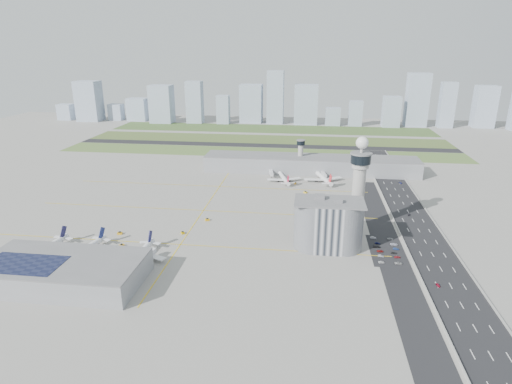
# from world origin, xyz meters

# --- Properties ---
(ground) EXTENTS (1000.00, 1000.00, 0.00)m
(ground) POSITION_xyz_m (0.00, 0.00, 0.00)
(ground) COLOR #9D9A92
(grass_strip_0) EXTENTS (480.00, 50.00, 0.08)m
(grass_strip_0) POSITION_xyz_m (-20.00, 225.00, 0.04)
(grass_strip_0) COLOR #4B6831
(grass_strip_0) RESTS_ON ground
(grass_strip_1) EXTENTS (480.00, 60.00, 0.08)m
(grass_strip_1) POSITION_xyz_m (-20.00, 300.00, 0.04)
(grass_strip_1) COLOR #516630
(grass_strip_1) RESTS_ON ground
(grass_strip_2) EXTENTS (480.00, 70.00, 0.08)m
(grass_strip_2) POSITION_xyz_m (-20.00, 380.00, 0.04)
(grass_strip_2) COLOR #445F2D
(grass_strip_2) RESTS_ON ground
(runway) EXTENTS (480.00, 22.00, 0.10)m
(runway) POSITION_xyz_m (-20.00, 262.00, 0.06)
(runway) COLOR black
(runway) RESTS_ON ground
(highway) EXTENTS (28.00, 500.00, 0.10)m
(highway) POSITION_xyz_m (115.00, 0.00, 0.05)
(highway) COLOR black
(highway) RESTS_ON ground
(barrier_left) EXTENTS (0.60, 500.00, 1.20)m
(barrier_left) POSITION_xyz_m (101.00, 0.00, 0.60)
(barrier_left) COLOR #9E9E99
(barrier_left) RESTS_ON ground
(barrier_right) EXTENTS (0.60, 500.00, 1.20)m
(barrier_right) POSITION_xyz_m (129.00, 0.00, 0.60)
(barrier_right) COLOR #9E9E99
(barrier_right) RESTS_ON ground
(landside_road) EXTENTS (18.00, 260.00, 0.08)m
(landside_road) POSITION_xyz_m (90.00, -10.00, 0.04)
(landside_road) COLOR black
(landside_road) RESTS_ON ground
(parking_lot) EXTENTS (20.00, 44.00, 0.10)m
(parking_lot) POSITION_xyz_m (88.00, -22.00, 0.05)
(parking_lot) COLOR black
(parking_lot) RESTS_ON ground
(taxiway_line_h_0) EXTENTS (260.00, 0.60, 0.01)m
(taxiway_line_h_0) POSITION_xyz_m (-40.00, -30.00, 0.01)
(taxiway_line_h_0) COLOR yellow
(taxiway_line_h_0) RESTS_ON ground
(taxiway_line_h_1) EXTENTS (260.00, 0.60, 0.01)m
(taxiway_line_h_1) POSITION_xyz_m (-40.00, 30.00, 0.01)
(taxiway_line_h_1) COLOR yellow
(taxiway_line_h_1) RESTS_ON ground
(taxiway_line_h_2) EXTENTS (260.00, 0.60, 0.01)m
(taxiway_line_h_2) POSITION_xyz_m (-40.00, 90.00, 0.01)
(taxiway_line_h_2) COLOR yellow
(taxiway_line_h_2) RESTS_ON ground
(taxiway_line_v) EXTENTS (0.60, 260.00, 0.01)m
(taxiway_line_v) POSITION_xyz_m (-40.00, 30.00, 0.01)
(taxiway_line_v) COLOR yellow
(taxiway_line_v) RESTS_ON ground
(control_tower) EXTENTS (14.00, 14.00, 64.50)m
(control_tower) POSITION_xyz_m (72.00, 8.00, 35.04)
(control_tower) COLOR #ADAAA5
(control_tower) RESTS_ON ground
(secondary_tower) EXTENTS (8.60, 8.60, 31.90)m
(secondary_tower) POSITION_xyz_m (30.00, 150.00, 18.80)
(secondary_tower) COLOR #ADAAA5
(secondary_tower) RESTS_ON ground
(admin_building) EXTENTS (42.00, 24.00, 33.50)m
(admin_building) POSITION_xyz_m (51.99, -22.00, 15.30)
(admin_building) COLOR #B2B2B7
(admin_building) RESTS_ON ground
(terminal_pier) EXTENTS (210.00, 32.00, 15.80)m
(terminal_pier) POSITION_xyz_m (40.00, 148.00, 7.90)
(terminal_pier) COLOR gray
(terminal_pier) RESTS_ON ground
(near_terminal) EXTENTS (84.00, 42.00, 13.00)m
(near_terminal) POSITION_xyz_m (-88.07, -82.02, 6.43)
(near_terminal) COLOR gray
(near_terminal) RESTS_ON ground
(airplane_near_a) EXTENTS (40.64, 45.23, 11.01)m
(airplane_near_a) POSITION_xyz_m (-117.86, -53.01, 5.50)
(airplane_near_a) COLOR white
(airplane_near_a) RESTS_ON ground
(airplane_near_b) EXTENTS (41.50, 45.62, 10.80)m
(airplane_near_b) POSITION_xyz_m (-93.78, -50.87, 5.40)
(airplane_near_b) COLOR white
(airplane_near_b) RESTS_ON ground
(airplane_near_c) EXTENTS (36.10, 41.66, 11.10)m
(airplane_near_c) POSITION_xyz_m (-58.11, -53.53, 5.55)
(airplane_near_c) COLOR white
(airplane_near_c) RESTS_ON ground
(airplane_far_a) EXTENTS (41.42, 45.31, 10.61)m
(airplane_far_a) POSITION_xyz_m (16.18, 112.93, 5.30)
(airplane_far_a) COLOR white
(airplane_far_a) RESTS_ON ground
(airplane_far_b) EXTENTS (48.28, 52.45, 12.10)m
(airplane_far_b) POSITION_xyz_m (52.18, 117.75, 6.05)
(airplane_far_b) COLOR white
(airplane_far_b) RESTS_ON ground
(jet_bridge_near_0) EXTENTS (5.39, 14.31, 5.70)m
(jet_bridge_near_0) POSITION_xyz_m (-113.00, -61.00, 2.85)
(jet_bridge_near_0) COLOR silver
(jet_bridge_near_0) RESTS_ON ground
(jet_bridge_near_1) EXTENTS (5.39, 14.31, 5.70)m
(jet_bridge_near_1) POSITION_xyz_m (-83.00, -61.00, 2.85)
(jet_bridge_near_1) COLOR silver
(jet_bridge_near_1) RESTS_ON ground
(jet_bridge_near_2) EXTENTS (5.39, 14.31, 5.70)m
(jet_bridge_near_2) POSITION_xyz_m (-53.00, -61.00, 2.85)
(jet_bridge_near_2) COLOR silver
(jet_bridge_near_2) RESTS_ON ground
(jet_bridge_far_0) EXTENTS (5.39, 14.31, 5.70)m
(jet_bridge_far_0) POSITION_xyz_m (2.00, 132.00, 2.85)
(jet_bridge_far_0) COLOR silver
(jet_bridge_far_0) RESTS_ON ground
(jet_bridge_far_1) EXTENTS (5.39, 14.31, 5.70)m
(jet_bridge_far_1) POSITION_xyz_m (52.00, 132.00, 2.85)
(jet_bridge_far_1) COLOR silver
(jet_bridge_far_1) RESTS_ON ground
(tug_0) EXTENTS (3.36, 2.52, 1.81)m
(tug_0) POSITION_xyz_m (-84.78, -19.79, 0.90)
(tug_0) COLOR #CD9311
(tug_0) RESTS_ON ground
(tug_1) EXTENTS (3.36, 3.65, 1.75)m
(tug_1) POSITION_xyz_m (-75.72, -37.40, 0.88)
(tug_1) COLOR #F1A813
(tug_1) RESTS_ON ground
(tug_2) EXTENTS (3.21, 3.43, 1.64)m
(tug_2) POSITION_xyz_m (-43.32, -13.64, 0.82)
(tug_2) COLOR #D5A704
(tug_2) RESTS_ON ground
(tug_3) EXTENTS (3.72, 3.26, 1.80)m
(tug_3) POSITION_xyz_m (-32.30, 10.71, 0.90)
(tug_3) COLOR gold
(tug_3) RESTS_ON ground
(tug_4) EXTENTS (2.13, 3.08, 1.78)m
(tug_4) POSITION_xyz_m (26.93, 106.36, 0.89)
(tug_4) COLOR orange
(tug_4) RESTS_ON ground
(tug_5) EXTENTS (3.47, 3.38, 1.67)m
(tug_5) POSITION_xyz_m (36.73, 81.50, 0.84)
(tug_5) COLOR gold
(tug_5) RESTS_ON ground
(car_lot_0) EXTENTS (3.54, 1.71, 1.17)m
(car_lot_0) POSITION_xyz_m (82.73, -38.82, 0.58)
(car_lot_0) COLOR white
(car_lot_0) RESTS_ON ground
(car_lot_1) EXTENTS (3.64, 1.67, 1.16)m
(car_lot_1) POSITION_xyz_m (83.55, -30.82, 0.58)
(car_lot_1) COLOR #969A9E
(car_lot_1) RESTS_ON ground
(car_lot_2) EXTENTS (4.11, 2.12, 1.11)m
(car_lot_2) POSITION_xyz_m (84.04, -24.37, 0.55)
(car_lot_2) COLOR maroon
(car_lot_2) RESTS_ON ground
(car_lot_3) EXTENTS (4.48, 2.13, 1.26)m
(car_lot_3) POSITION_xyz_m (82.99, -18.63, 0.63)
(car_lot_3) COLOR black
(car_lot_3) RESTS_ON ground
(car_lot_4) EXTENTS (3.53, 1.81, 1.15)m
(car_lot_4) POSITION_xyz_m (84.06, -13.20, 0.58)
(car_lot_4) COLOR #111658
(car_lot_4) RESTS_ON ground
(car_lot_5) EXTENTS (3.83, 1.43, 1.25)m
(car_lot_5) POSITION_xyz_m (82.28, -5.15, 0.62)
(car_lot_5) COLOR #B7B6C1
(car_lot_5) RESTS_ON ground
(car_lot_6) EXTENTS (4.52, 2.17, 1.24)m
(car_lot_6) POSITION_xyz_m (92.31, -38.97, 0.62)
(car_lot_6) COLOR #AAAAAA
(car_lot_6) RESTS_ON ground
(car_lot_7) EXTENTS (4.05, 2.09, 1.12)m
(car_lot_7) POSITION_xyz_m (93.04, -31.07, 0.56)
(car_lot_7) COLOR maroon
(car_lot_7) RESTS_ON ground
(car_lot_8) EXTENTS (3.58, 1.51, 1.21)m
(car_lot_8) POSITION_xyz_m (91.83, -25.81, 0.60)
(car_lot_8) COLOR #262728
(car_lot_8) RESTS_ON ground
(car_lot_9) EXTENTS (3.72, 1.62, 1.19)m
(car_lot_9) POSITION_xyz_m (94.20, -20.03, 0.59)
(car_lot_9) COLOR navy
(car_lot_9) RESTS_ON ground
(car_lot_10) EXTENTS (4.74, 2.56, 1.26)m
(car_lot_10) POSITION_xyz_m (94.08, -13.66, 0.63)
(car_lot_10) COLOR silver
(car_lot_10) RESTS_ON ground
(car_lot_11) EXTENTS (3.84, 1.68, 1.10)m
(car_lot_11) POSITION_xyz_m (93.09, -5.57, 0.55)
(car_lot_11) COLOR #999B9D
(car_lot_11) RESTS_ON ground
(car_hw_0) EXTENTS (1.88, 3.58, 1.16)m
(car_hw_0) POSITION_xyz_m (108.33, -61.04, 0.58)
(car_hw_0) COLOR maroon
(car_hw_0) RESTS_ON ground
(car_hw_1) EXTENTS (1.86, 3.84, 1.21)m
(car_hw_1) POSITION_xyz_m (113.87, 39.60, 0.61)
(car_hw_1) COLOR black
(car_hw_1) RESTS_ON ground
(car_hw_2) EXTENTS (2.40, 4.33, 1.15)m
(car_hw_2) POSITION_xyz_m (122.79, 119.80, 0.57)
(car_hw_2) COLOR navy
(car_hw_2) RESTS_ON ground
(car_hw_4) EXTENTS (1.98, 3.93, 1.28)m
(car_hw_4) POSITION_xyz_m (108.56, 178.65, 0.64)
(car_hw_4) COLOR gray
(car_hw_4) RESTS_ON ground
(skyline_bldg_0) EXTENTS (24.05, 19.24, 26.50)m
(skyline_bldg_0) POSITION_xyz_m (-377.77, 421.70, 13.25)
(skyline_bldg_0) COLOR #9EADC1
(skyline_bldg_0) RESTS_ON ground
(skyline_bldg_1) EXTENTS (37.63, 30.10, 65.60)m
(skyline_bldg_1) POSITION_xyz_m (-331.22, 417.61, 32.80)
(skyline_bldg_1) COLOR #9EADC1
(skyline_bldg_1) RESTS_ON ground
(skyline_bldg_2) EXTENTS (22.81, 18.25, 26.79)m
(skyline_bldg_2) POSITION_xyz_m (-291.25, 430.16, 13.39)
(skyline_bldg_2) COLOR #9EADC1
(skyline_bldg_2) RESTS_ON ground
(skyline_bldg_3) EXTENTS (32.30, 25.84, 36.93)m
(skyline_bldg_3) POSITION_xyz_m (-252.58, 431.35, 18.47)
(skyline_bldg_3) COLOR #9EADC1
(skyline_bldg_3) RESTS_ON ground
(skyline_bldg_4) EXTENTS (35.81, 28.65, 60.36)m
(skyline_bldg_4) POSITION_xyz_m (-204.47, 415.19, 30.18)
(skyline_bldg_4) COLOR #9EADC1
(skyline_bldg_4) RESTS_ON ground
(skyline_bldg_5) EXTENTS (25.49, 20.39, 66.89)m
(skyline_bldg_5) POSITION_xyz_m (-150.11, 419.66, 33.44)
(skyline_bldg_5) COLOR #9EADC1
(skyline_bldg_5) RESTS_ON ground
(skyline_bldg_6) EXTENTS (20.04, 16.03, 45.20)m
(skyline_bldg_6) POSITION_xyz_m (-102.68, 417.90, 22.60)
(skyline_bldg_6) COLOR #9EADC1
(skyline_bldg_6) RESTS_ON ground
(skyline_bldg_7) EXTENTS (35.76, 28.61, 61.22)m
(skyline_bldg_7) POSITION_xyz_m (-59.44, 436.89, 30.61)
(skyline_bldg_7) COLOR #9EADC1
(skyline_bldg_7) RESTS_ON ground
(skyline_bldg_8) EXTENTS (26.33, 21.06, 83.39)m
(skyline_bldg_8) POSITION_xyz_m (-19.42, 431.56, 41.69)
(skyline_bldg_8) COLOR #9EADC1
(skyline_bldg_8) RESTS_ON ground
(skyline_bldg_9) EXTENTS (36.96, 29.57, 62.11)m
(skyline_bldg_9) POSITION_xyz_m (30.27, 432.32, 31.06)
(skyline_bldg_9) COLOR #9EADC1
(skyline_bldg_9) RESTS_ON ground
(skyline_bldg_10) EXTENTS (23.01, 18.41, 27.75)m
(skyline_bldg_10) POSITION_xyz_m (73.27, 423.68, 13.87)
(skyline_bldg_10) COLOR #9EADC1
(skyline_bldg_10) RESTS_ON ground
(skyline_bldg_11) EXTENTS (20.22, 16.18, 38.97)m
(skyline_bldg_11) POSITION_xyz_m (108.28, 423.34, 19.48)
(skyline_bldg_11) COLOR #9EADC1
(skyline_bldg_11) RESTS_ON ground
(skyline_bldg_12) EXTENTS (26.14, 20.92, 46.89)m
(skyline_bldg_12) POSITION_xyz_m (162.17, 421.29, 23.44)
(skyline_bldg_12) COLOR #9EADC1
(skyline_bldg_12) RESTS_ON ground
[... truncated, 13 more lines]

